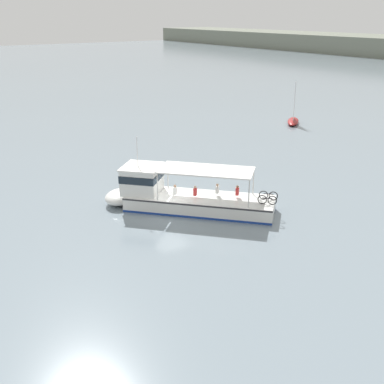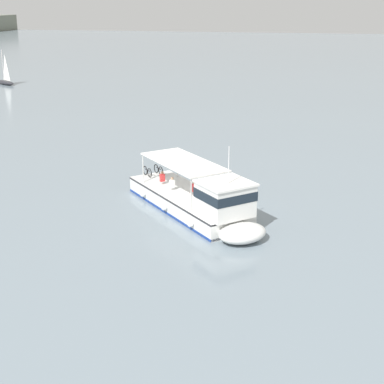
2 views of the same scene
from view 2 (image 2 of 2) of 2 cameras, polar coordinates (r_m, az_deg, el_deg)
The scene contains 3 objects.
ground_plane at distance 37.05m, azimuth 2.28°, elevation -2.53°, with size 400.00×400.00×0.00m, color gray.
ferry_main at distance 36.76m, azimuth 0.81°, elevation -1.00°, with size 11.43×10.91×5.32m.
sailboat_far_right at distance 98.92m, azimuth -17.79°, elevation 10.29°, with size 3.89×4.74×5.40m.
Camera 2 is at (-34.09, -5.75, 13.35)m, focal length 54.54 mm.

